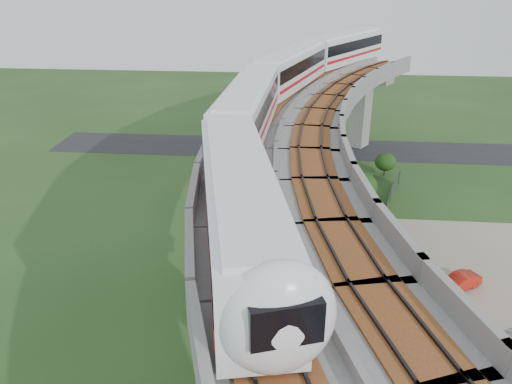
# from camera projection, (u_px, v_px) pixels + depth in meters

# --- Properties ---
(ground) EXTENTS (160.00, 160.00, 0.00)m
(ground) POSITION_uv_depth(u_px,v_px,m) (274.00, 282.00, 36.76)
(ground) COLOR #26441B
(ground) RESTS_ON ground
(dirt_lot) EXTENTS (18.00, 26.00, 0.04)m
(dirt_lot) POSITION_uv_depth(u_px,v_px,m) (479.00, 309.00, 33.81)
(dirt_lot) COLOR gray
(dirt_lot) RESTS_ON ground
(asphalt_road) EXTENTS (60.00, 8.00, 0.03)m
(asphalt_road) POSITION_uv_depth(u_px,v_px,m) (287.00, 148.00, 63.99)
(asphalt_road) COLOR #232326
(asphalt_road) RESTS_ON ground
(viaduct) EXTENTS (19.58, 73.98, 11.40)m
(viaduct) POSITION_uv_depth(u_px,v_px,m) (335.00, 169.00, 32.73)
(viaduct) COLOR #99968E
(viaduct) RESTS_ON ground
(metro_train) EXTENTS (15.72, 60.55, 3.64)m
(metro_train) POSITION_uv_depth(u_px,v_px,m) (296.00, 88.00, 40.05)
(metro_train) COLOR white
(metro_train) RESTS_ON ground
(fence) EXTENTS (3.87, 38.73, 1.50)m
(fence) POSITION_uv_depth(u_px,v_px,m) (410.00, 280.00, 35.67)
(fence) COLOR #2D382D
(fence) RESTS_ON ground
(tree_0) EXTENTS (2.32, 2.32, 2.68)m
(tree_0) POSITION_uv_depth(u_px,v_px,m) (385.00, 162.00, 54.67)
(tree_0) COLOR #382314
(tree_0) RESTS_ON ground
(tree_1) EXTENTS (2.92, 2.92, 3.73)m
(tree_1) POSITION_uv_depth(u_px,v_px,m) (362.00, 186.00, 46.63)
(tree_1) COLOR #382314
(tree_1) RESTS_ON ground
(tree_2) EXTENTS (2.06, 2.06, 3.04)m
(tree_2) POSITION_uv_depth(u_px,v_px,m) (371.00, 227.00, 40.04)
(tree_2) COLOR #382314
(tree_2) RESTS_ON ground
(tree_3) EXTENTS (2.10, 2.10, 3.30)m
(tree_3) POSITION_uv_depth(u_px,v_px,m) (390.00, 310.00, 29.92)
(tree_3) COLOR #382314
(tree_3) RESTS_ON ground
(car_red) EXTENTS (3.60, 2.86, 1.15)m
(car_red) POSITION_uv_depth(u_px,v_px,m) (459.00, 282.00, 35.68)
(car_red) COLOR #B61D10
(car_red) RESTS_ON dirt_lot
(car_dark) EXTENTS (4.91, 2.99, 1.33)m
(car_dark) POSITION_uv_depth(u_px,v_px,m) (411.00, 275.00, 36.36)
(car_dark) COLOR black
(car_dark) RESTS_ON dirt_lot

